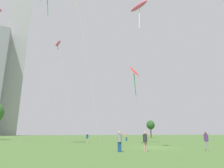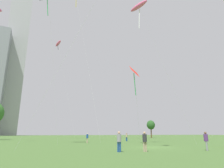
# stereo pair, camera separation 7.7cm
# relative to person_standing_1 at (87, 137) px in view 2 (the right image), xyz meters

# --- Properties ---
(ground) EXTENTS (280.00, 280.00, 0.00)m
(ground) POSITION_rel_person_standing_1_xyz_m (4.77, -12.38, -0.90)
(ground) COLOR #476B30
(person_standing_1) EXTENTS (0.34, 0.34, 1.55)m
(person_standing_1) POSITION_rel_person_standing_1_xyz_m (0.00, 0.00, 0.00)
(person_standing_1) COLOR tan
(person_standing_1) RESTS_ON ground
(person_standing_2) EXTENTS (0.35, 0.35, 1.57)m
(person_standing_2) POSITION_rel_person_standing_1_xyz_m (8.93, 4.32, 0.01)
(person_standing_2) COLOR #1E478C
(person_standing_2) RESTS_ON ground
(person_standing_3) EXTENTS (0.37, 0.37, 1.67)m
(person_standing_3) POSITION_rel_person_standing_1_xyz_m (1.36, -16.51, 0.07)
(person_standing_3) COLOR tan
(person_standing_3) RESTS_ON ground
(person_standing_4) EXTENTS (0.37, 0.37, 1.68)m
(person_standing_4) POSITION_rel_person_standing_1_xyz_m (7.27, -17.40, 0.07)
(person_standing_4) COLOR gray
(person_standing_4) RESTS_ON ground
(person_standing_5) EXTENTS (0.38, 0.38, 1.69)m
(person_standing_5) POSITION_rel_person_standing_1_xyz_m (-0.81, -15.98, 0.08)
(person_standing_5) COLOR #1E478C
(person_standing_5) RESTS_ON ground
(kite_flying_0) EXTENTS (4.74, 7.33, 11.43)m
(kite_flying_0) POSITION_rel_person_standing_1_xyz_m (5.40, -7.03, 9.39)
(kite_flying_0) COLOR silver
(kite_flying_0) RESTS_ON ground
(kite_flying_1) EXTENTS (5.21, 6.44, 32.29)m
(kite_flying_1) POSITION_rel_person_standing_1_xyz_m (-2.10, 6.05, 30.05)
(kite_flying_1) COLOR silver
(kite_flying_1) RESTS_ON ground
(kite_flying_4) EXTENTS (6.46, 4.01, 26.76)m
(kite_flying_4) POSITION_rel_person_standing_1_xyz_m (-4.79, 19.34, 24.98)
(kite_flying_4) COLOR silver
(kite_flying_4) RESTS_ON ground
(kite_flying_6) EXTENTS (10.06, 2.93, 21.75)m
(kite_flying_6) POSITION_rel_person_standing_1_xyz_m (5.71, -8.59, 20.07)
(kite_flying_6) COLOR silver
(kite_flying_6) RESTS_ON ground
(park_tree_0) EXTENTS (2.74, 2.74, 5.74)m
(park_tree_0) POSITION_rel_person_standing_1_xyz_m (27.24, 25.30, 3.28)
(park_tree_0) COLOR brown
(park_tree_0) RESTS_ON ground
(distant_highrise_1) EXTENTS (17.20, 26.94, 104.28)m
(distant_highrise_1) POSITION_rel_person_standing_1_xyz_m (-31.03, 123.31, 51.24)
(distant_highrise_1) COLOR #A8A8AD
(distant_highrise_1) RESTS_ON ground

